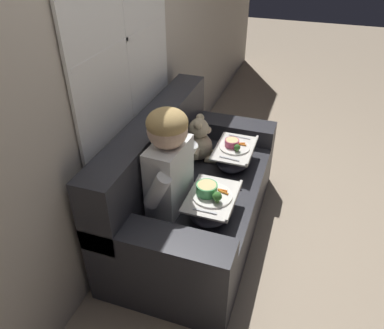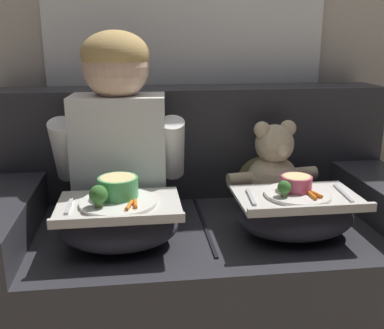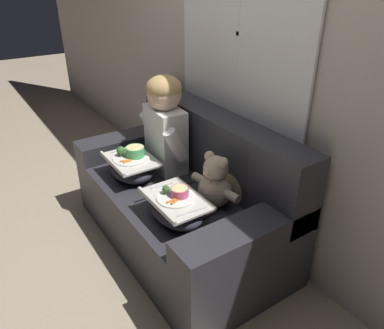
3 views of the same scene
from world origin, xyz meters
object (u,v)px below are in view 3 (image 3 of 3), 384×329
object	(u,v)px
child_figure	(165,119)
lap_tray_teddy	(176,208)
throw_pillow_behind_teddy	(236,176)
couch	(186,199)
teddy_bear	(215,184)
throw_pillow_behind_child	(185,143)
lap_tray_child	(132,166)

from	to	relation	value
child_figure	lap_tray_teddy	world-z (taller)	child_figure
throw_pillow_behind_teddy	child_figure	xyz separation A→B (m)	(-0.59, -0.16, 0.22)
couch	lap_tray_teddy	distance (m)	0.43
throw_pillow_behind_teddy	child_figure	bearing A→B (deg)	-164.53
teddy_bear	lap_tray_teddy	size ratio (longest dim) A/B	0.92
teddy_bear	throw_pillow_behind_child	bearing A→B (deg)	164.23
throw_pillow_behind_child	couch	bearing A→B (deg)	-32.42
throw_pillow_behind_teddy	lap_tray_child	world-z (taller)	throw_pillow_behind_teddy
throw_pillow_behind_child	teddy_bear	bearing A→B (deg)	-15.77
throw_pillow_behind_teddy	teddy_bear	world-z (taller)	teddy_bear
teddy_bear	child_figure	bearing A→B (deg)	179.66
throw_pillow_behind_child	throw_pillow_behind_teddy	world-z (taller)	throw_pillow_behind_teddy
teddy_bear	lap_tray_child	world-z (taller)	teddy_bear
teddy_bear	lap_tray_teddy	bearing A→B (deg)	-90.21
lap_tray_child	lap_tray_teddy	bearing A→B (deg)	-0.12
couch	lap_tray_teddy	bearing A→B (deg)	-40.39
throw_pillow_behind_child	lap_tray_teddy	xyz separation A→B (m)	(0.59, -0.44, -0.07)
couch	throw_pillow_behind_child	bearing A→B (deg)	147.58
couch	throw_pillow_behind_teddy	bearing A→B (deg)	32.42
throw_pillow_behind_child	lap_tray_teddy	size ratio (longest dim) A/B	0.82
throw_pillow_behind_teddy	teddy_bear	size ratio (longest dim) A/B	0.90
throw_pillow_behind_child	lap_tray_child	distance (m)	0.44
throw_pillow_behind_teddy	lap_tray_child	distance (m)	0.74
throw_pillow_behind_teddy	lap_tray_child	xyz separation A→B (m)	(-0.59, -0.44, -0.07)
lap_tray_teddy	teddy_bear	bearing A→B (deg)	89.79
throw_pillow_behind_child	teddy_bear	xyz separation A→B (m)	(0.59, -0.17, -0.01)
lap_tray_child	lap_tray_teddy	world-z (taller)	lap_tray_child
lap_tray_teddy	child_figure	bearing A→B (deg)	155.02
throw_pillow_behind_child	throw_pillow_behind_teddy	xyz separation A→B (m)	(0.59, 0.00, 0.00)
child_figure	lap_tray_teddy	xyz separation A→B (m)	(0.59, -0.28, -0.29)
throw_pillow_behind_child	lap_tray_teddy	distance (m)	0.74
couch	lap_tray_child	xyz separation A→B (m)	(-0.30, -0.25, 0.20)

